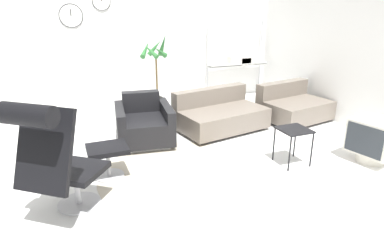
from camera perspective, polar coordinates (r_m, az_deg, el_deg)
name	(u,v)px	position (r m, az deg, el deg)	size (l,w,h in m)	color
ground_plane	(187,167)	(4.50, -0.83, -7.82)	(12.00, 12.00, 0.00)	white
wall_back	(130,36)	(7.06, -10.22, 13.56)	(12.00, 0.09, 2.80)	white
wall_right	(383,47)	(5.94, 29.25, 10.53)	(0.06, 12.00, 2.80)	white
round_rug	(181,174)	(4.33, -1.77, -8.96)	(2.06, 2.06, 0.01)	#BCB29E
lounge_chair	(53,152)	(3.40, -22.21, -4.90)	(0.94, 1.00, 1.26)	#BCBCC1
ottoman	(108,154)	(4.27, -13.87, -5.57)	(0.48, 0.41, 0.40)	#BCBCC1
armchair_red	(144,125)	(5.24, -8.02, -0.83)	(0.92, 0.98, 0.72)	silver
couch_low	(220,116)	(5.74, 4.61, 0.75)	(1.55, 1.11, 0.66)	black
couch_second	(293,107)	(6.46, 16.46, 2.08)	(1.27, 1.06, 0.66)	black
side_table	(294,134)	(4.63, 16.61, -2.18)	(0.38, 0.38, 0.49)	black
crt_television	(374,139)	(5.12, 28.02, -2.82)	(0.60, 0.64, 0.59)	beige
potted_plant	(156,74)	(6.69, -6.00, 7.57)	(0.54, 0.57, 1.51)	silver
shelf_unit	(240,62)	(7.74, 7.94, 9.62)	(1.39, 0.28, 1.65)	#BCBCC1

